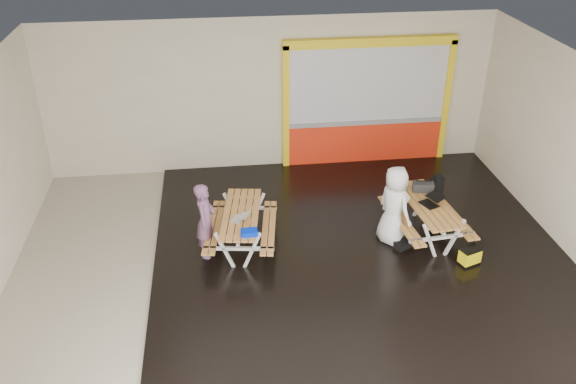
{
  "coord_description": "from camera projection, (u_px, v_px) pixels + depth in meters",
  "views": [
    {
      "loc": [
        -1.22,
        -8.78,
        6.46
      ],
      "look_at": [
        0.0,
        0.9,
        1.0
      ],
      "focal_mm": 37.74,
      "sensor_mm": 36.0,
      "label": 1
    }
  ],
  "objects": [
    {
      "name": "picnic_table_left",
      "position": [
        241.0,
        221.0,
        11.11
      ],
      "size": [
        1.48,
        1.99,
        0.74
      ],
      "color": "#CD8D45",
      "rests_on": "deck"
    },
    {
      "name": "blue_pouch",
      "position": [
        249.0,
        232.0,
        10.39
      ],
      "size": [
        0.29,
        0.21,
        0.08
      ],
      "primitive_type": "cube",
      "rotation": [
        0.0,
        0.0,
        0.04
      ],
      "color": "#0023D5",
      "rests_on": "picnic_table_left"
    },
    {
      "name": "deck",
      "position": [
        362.0,
        258.0,
        11.01
      ],
      "size": [
        7.5,
        7.98,
        0.05
      ],
      "primitive_type": "cube",
      "color": "black",
      "rests_on": "room"
    },
    {
      "name": "person_left",
      "position": [
        206.0,
        220.0,
        10.74
      ],
      "size": [
        0.47,
        0.59,
        1.44
      ],
      "primitive_type": "imported",
      "rotation": [
        0.0,
        0.0,
        1.31
      ],
      "color": "#714A6C",
      "rests_on": "deck"
    },
    {
      "name": "room",
      "position": [
        295.0,
        179.0,
        10.03
      ],
      "size": [
        10.02,
        8.02,
        3.52
      ],
      "color": "#B7AD9B",
      "rests_on": "ground"
    },
    {
      "name": "dark_case",
      "position": [
        402.0,
        243.0,
        11.28
      ],
      "size": [
        0.43,
        0.39,
        0.13
      ],
      "primitive_type": "cube",
      "rotation": [
        0.0,
        0.0,
        0.49
      ],
      "color": "black",
      "rests_on": "deck"
    },
    {
      "name": "laptop_right",
      "position": [
        431.0,
        201.0,
        11.28
      ],
      "size": [
        0.49,
        0.46,
        0.16
      ],
      "color": "black",
      "rests_on": "picnic_table_right"
    },
    {
      "name": "picnic_table_right",
      "position": [
        427.0,
        211.0,
        11.4
      ],
      "size": [
        1.43,
        1.97,
        0.74
      ],
      "color": "#CD8D45",
      "rests_on": "deck"
    },
    {
      "name": "fluke_bag",
      "position": [
        470.0,
        256.0,
        10.76
      ],
      "size": [
        0.43,
        0.36,
        0.32
      ],
      "color": "black",
      "rests_on": "deck"
    },
    {
      "name": "toolbox",
      "position": [
        423.0,
        187.0,
        11.7
      ],
      "size": [
        0.43,
        0.28,
        0.23
      ],
      "color": "black",
      "rests_on": "picnic_table_right"
    },
    {
      "name": "kiosk",
      "position": [
        367.0,
        105.0,
        13.83
      ],
      "size": [
        3.88,
        0.16,
        3.0
      ],
      "color": "red",
      "rests_on": "room"
    },
    {
      "name": "person_right",
      "position": [
        394.0,
        206.0,
        11.17
      ],
      "size": [
        0.78,
        0.91,
        1.57
      ],
      "primitive_type": "imported",
      "rotation": [
        0.0,
        0.0,
        2.0
      ],
      "color": "white",
      "rests_on": "deck"
    },
    {
      "name": "laptop_left",
      "position": [
        240.0,
        218.0,
        10.8
      ],
      "size": [
        0.4,
        0.39,
        0.13
      ],
      "color": "silver",
      "rests_on": "picnic_table_left"
    },
    {
      "name": "backpack",
      "position": [
        437.0,
        184.0,
        12.1
      ],
      "size": [
        0.29,
        0.24,
        0.42
      ],
      "color": "black",
      "rests_on": "picnic_table_right"
    }
  ]
}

